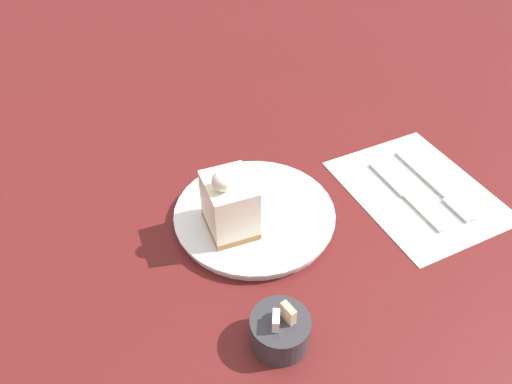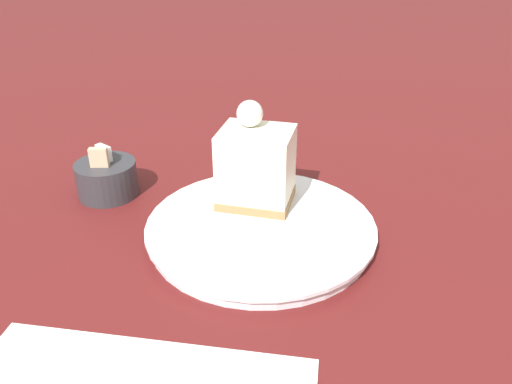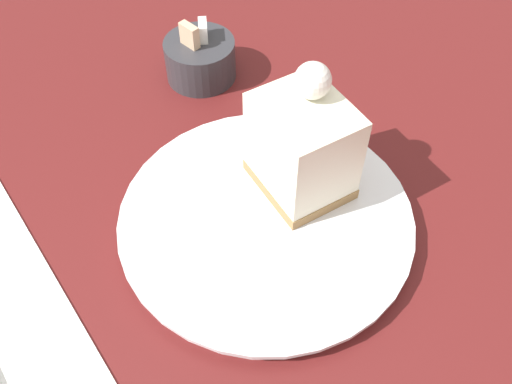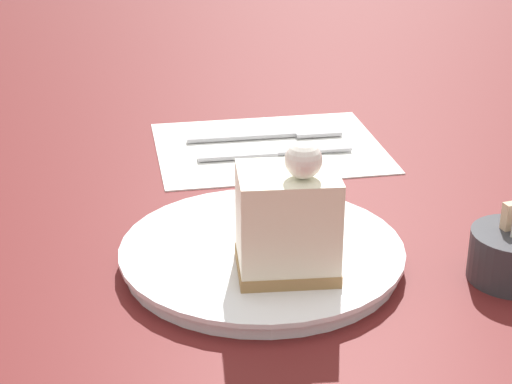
% 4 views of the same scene
% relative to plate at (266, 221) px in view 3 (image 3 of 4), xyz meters
% --- Properties ---
extents(ground_plane, '(4.00, 4.00, 0.00)m').
position_rel_plate_xyz_m(ground_plane, '(0.01, -0.01, -0.01)').
color(ground_plane, '#5B1919').
extents(plate, '(0.23, 0.23, 0.02)m').
position_rel_plate_xyz_m(plate, '(0.00, 0.00, 0.00)').
color(plate, white).
rests_on(plate, ground_plane).
extents(cake_slice, '(0.07, 0.08, 0.11)m').
position_rel_plate_xyz_m(cake_slice, '(0.04, 0.02, 0.05)').
color(cake_slice, '#9E7547').
rests_on(cake_slice, plate).
extents(sugar_bowl, '(0.07, 0.07, 0.06)m').
position_rel_plate_xyz_m(sugar_bowl, '(0.04, 0.20, 0.01)').
color(sugar_bowl, '#333338').
rests_on(sugar_bowl, ground_plane).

